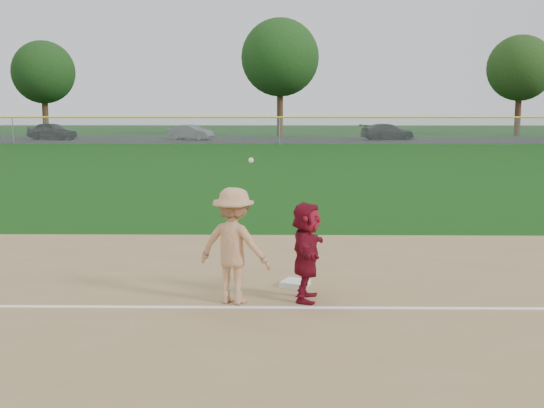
{
  "coord_description": "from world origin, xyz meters",
  "views": [
    {
      "loc": [
        0.18,
        -10.99,
        3.19
      ],
      "look_at": [
        0.0,
        1.5,
        1.3
      ],
      "focal_mm": 45.0,
      "sensor_mm": 36.0,
      "label": 1
    }
  ],
  "objects_px": {
    "first_base": "(295,283)",
    "car_mid": "(191,132)",
    "car_left": "(52,131)",
    "car_right": "(388,132)",
    "base_runner": "(307,251)"
  },
  "relations": [
    {
      "from": "first_base",
      "to": "car_left",
      "type": "bearing_deg",
      "value": 113.2
    },
    {
      "from": "car_left",
      "to": "car_right",
      "type": "xyz_separation_m",
      "value": [
        27.94,
        0.4,
        -0.06
      ]
    },
    {
      "from": "car_mid",
      "to": "car_right",
      "type": "relative_size",
      "value": 0.83
    },
    {
      "from": "car_left",
      "to": "car_mid",
      "type": "relative_size",
      "value": 1.11
    },
    {
      "from": "base_runner",
      "to": "car_right",
      "type": "xyz_separation_m",
      "value": [
        8.41,
        46.41,
        -0.15
      ]
    },
    {
      "from": "first_base",
      "to": "car_mid",
      "type": "height_order",
      "value": "car_mid"
    },
    {
      "from": "first_base",
      "to": "car_mid",
      "type": "bearing_deg",
      "value": 99.78
    },
    {
      "from": "car_left",
      "to": "first_base",
      "type": "bearing_deg",
      "value": -138.64
    },
    {
      "from": "base_runner",
      "to": "car_left",
      "type": "xyz_separation_m",
      "value": [
        -19.53,
        46.01,
        -0.09
      ]
    },
    {
      "from": "base_runner",
      "to": "car_left",
      "type": "distance_m",
      "value": 49.99
    },
    {
      "from": "car_left",
      "to": "car_right",
      "type": "relative_size",
      "value": 0.92
    },
    {
      "from": "base_runner",
      "to": "car_mid",
      "type": "bearing_deg",
      "value": 15.86
    },
    {
      "from": "first_base",
      "to": "base_runner",
      "type": "xyz_separation_m",
      "value": [
        0.16,
        -0.83,
        0.75
      ]
    },
    {
      "from": "car_left",
      "to": "car_right",
      "type": "bearing_deg",
      "value": -71.02
    },
    {
      "from": "base_runner",
      "to": "car_mid",
      "type": "relative_size",
      "value": 0.42
    }
  ]
}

